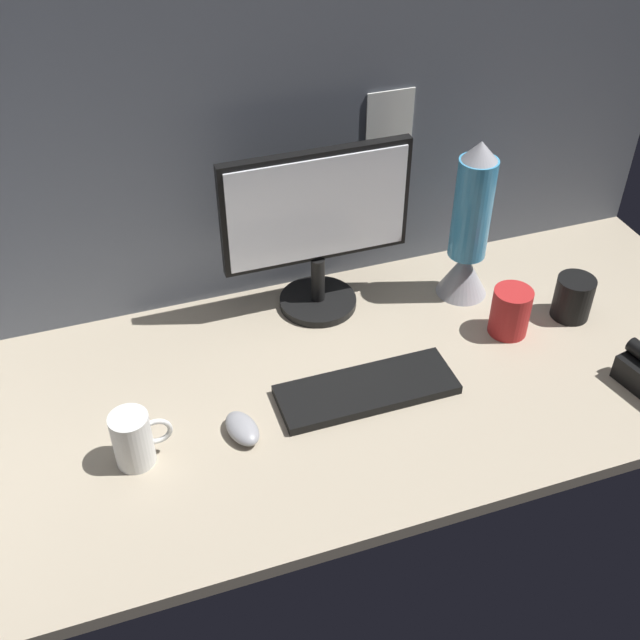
% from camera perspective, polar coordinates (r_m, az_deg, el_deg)
% --- Properties ---
extents(ground_plane, '(1.80, 0.80, 0.03)m').
position_cam_1_polar(ground_plane, '(1.68, 2.53, -4.13)').
color(ground_plane, tan).
extents(cubicle_wall_back, '(1.80, 0.06, 0.76)m').
position_cam_1_polar(cubicle_wall_back, '(1.75, -1.57, 13.59)').
color(cubicle_wall_back, '#565B66').
rests_on(cubicle_wall_back, ground_plane).
extents(monitor, '(0.42, 0.18, 0.39)m').
position_cam_1_polar(monitor, '(1.73, -0.30, 6.96)').
color(monitor, black).
rests_on(monitor, ground_plane).
extents(keyboard, '(0.37, 0.13, 0.02)m').
position_cam_1_polar(keyboard, '(1.62, 3.52, -5.04)').
color(keyboard, black).
rests_on(keyboard, ground_plane).
extents(mouse, '(0.08, 0.11, 0.03)m').
position_cam_1_polar(mouse, '(1.54, -5.67, -7.84)').
color(mouse, '#99999E').
rests_on(mouse, ground_plane).
extents(mug_red_plastic, '(0.09, 0.09, 0.11)m').
position_cam_1_polar(mug_red_plastic, '(1.79, 13.65, 0.59)').
color(mug_red_plastic, red).
rests_on(mug_red_plastic, ground_plane).
extents(mug_black_travel, '(0.09, 0.09, 0.10)m').
position_cam_1_polar(mug_black_travel, '(1.88, 17.90, 1.56)').
color(mug_black_travel, black).
rests_on(mug_black_travel, ground_plane).
extents(mug_ceramic_white, '(0.11, 0.07, 0.12)m').
position_cam_1_polar(mug_ceramic_white, '(1.50, -13.37, -8.39)').
color(mug_ceramic_white, white).
rests_on(mug_ceramic_white, ground_plane).
extents(lava_lamp, '(0.12, 0.12, 0.39)m').
position_cam_1_polar(lava_lamp, '(1.82, 10.76, 6.20)').
color(lava_lamp, '#A5A5AD').
rests_on(lava_lamp, ground_plane).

